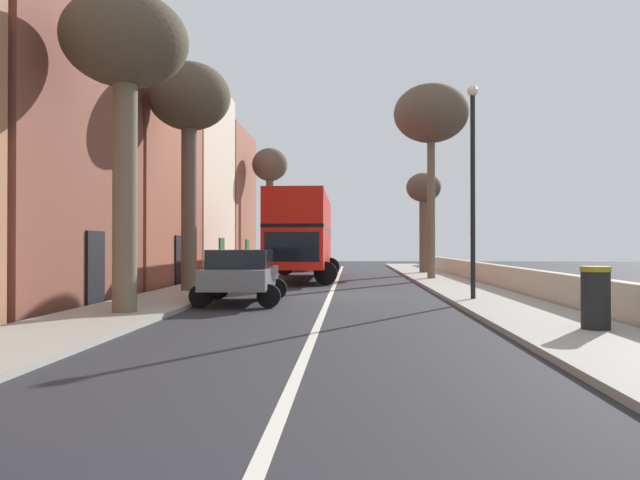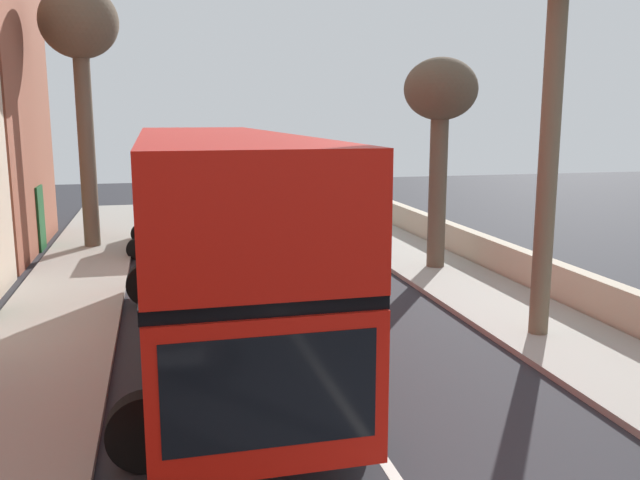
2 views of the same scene
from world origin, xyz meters
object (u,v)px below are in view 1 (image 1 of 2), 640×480
(street_tree_left_0, at_px, (270,171))
(street_tree_right_1, at_px, (431,116))
(parked_car_grey_left_2, at_px, (241,272))
(litter_bin_right, at_px, (596,297))
(parked_car_white_left_1, at_px, (303,256))
(street_tree_left_4, at_px, (125,53))
(double_decker_bus, at_px, (302,232))
(street_tree_left_2, at_px, (189,105))
(lamppost_right, at_px, (473,174))
(street_tree_right_3, at_px, (424,194))

(street_tree_left_0, height_order, street_tree_right_1, street_tree_right_1)
(parked_car_grey_left_2, bearing_deg, litter_bin_right, -36.03)
(street_tree_left_0, bearing_deg, parked_car_grey_left_2, -84.05)
(parked_car_white_left_1, relative_size, street_tree_left_4, 0.61)
(parked_car_white_left_1, relative_size, street_tree_left_0, 0.56)
(double_decker_bus, relative_size, litter_bin_right, 9.54)
(double_decker_bus, height_order, litter_bin_right, double_decker_bus)
(street_tree_left_0, xyz_separation_m, street_tree_left_4, (0.22, -26.20, -0.52))
(parked_car_grey_left_2, relative_size, street_tree_left_4, 0.56)
(parked_car_white_left_1, distance_m, street_tree_left_2, 19.87)
(street_tree_left_0, height_order, lamppost_right, street_tree_left_0)
(double_decker_bus, xyz_separation_m, street_tree_right_1, (6.24, -0.46, 5.55))
(parked_car_white_left_1, xyz_separation_m, street_tree_left_4, (-2.16, -25.53, 5.32))
(double_decker_bus, relative_size, street_tree_right_3, 1.94)
(double_decker_bus, height_order, street_tree_right_3, street_tree_right_3)
(street_tree_left_2, bearing_deg, double_decker_bus, 68.71)
(street_tree_left_0, distance_m, street_tree_right_3, 11.43)
(litter_bin_right, bearing_deg, street_tree_left_0, 109.64)
(parked_car_white_left_1, distance_m, lamppost_right, 22.87)
(lamppost_right, bearing_deg, street_tree_left_2, 163.41)
(street_tree_right_1, bearing_deg, street_tree_right_3, 86.37)
(parked_car_white_left_1, xyz_separation_m, parked_car_grey_left_2, (0.00, -22.18, -0.04))
(lamppost_right, bearing_deg, street_tree_left_4, -156.52)
(parked_car_grey_left_2, distance_m, street_tree_right_1, 15.03)
(street_tree_left_0, bearing_deg, litter_bin_right, -70.36)
(street_tree_left_0, xyz_separation_m, litter_bin_right, (10.18, -28.52, -6.07))
(double_decker_bus, relative_size, parked_car_grey_left_2, 2.67)
(street_tree_right_3, distance_m, street_tree_left_4, 22.85)
(parked_car_grey_left_2, relative_size, street_tree_left_0, 0.51)
(parked_car_grey_left_2, height_order, street_tree_right_3, street_tree_right_3)
(street_tree_left_4, xyz_separation_m, litter_bin_right, (9.96, -2.32, -5.55))
(street_tree_right_3, bearing_deg, street_tree_left_2, -125.24)
(street_tree_right_1, bearing_deg, double_decker_bus, 175.76)
(street_tree_left_2, relative_size, street_tree_left_4, 1.06)
(parked_car_grey_left_2, relative_size, street_tree_right_3, 0.73)
(street_tree_left_0, height_order, street_tree_left_2, street_tree_left_0)
(street_tree_left_4, bearing_deg, street_tree_right_3, 65.16)
(parked_car_white_left_1, distance_m, street_tree_left_0, 6.34)
(street_tree_right_1, xyz_separation_m, litter_bin_right, (0.76, -16.96, -7.19))
(parked_car_grey_left_2, relative_size, lamppost_right, 0.67)
(parked_car_white_left_1, relative_size, street_tree_left_2, 0.57)
(street_tree_left_2, xyz_separation_m, lamppost_right, (9.29, -2.77, -2.82))
(parked_car_grey_left_2, height_order, street_tree_left_2, street_tree_left_2)
(double_decker_bus, xyz_separation_m, litter_bin_right, (7.00, -17.42, -1.64))
(parked_car_grey_left_2, bearing_deg, double_decker_bus, 86.12)
(street_tree_left_4, bearing_deg, street_tree_left_0, 90.49)
(street_tree_right_1, height_order, street_tree_right_3, street_tree_right_1)
(street_tree_right_1, relative_size, street_tree_left_2, 1.16)
(street_tree_right_3, relative_size, litter_bin_right, 4.91)
(parked_car_white_left_1, xyz_separation_m, litter_bin_right, (7.80, -27.86, -0.23))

